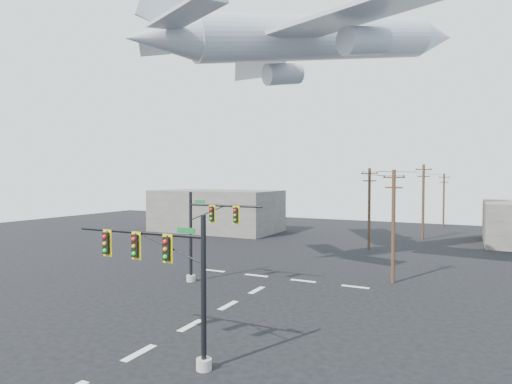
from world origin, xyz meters
The scene contains 11 objects.
ground centered at (0.00, 0.00, 0.00)m, with size 120.00×120.00×0.00m, color black.
lane_markings centered at (0.00, 5.33, 0.01)m, with size 14.00×21.20×0.01m.
signal_mast_near centered at (1.78, -4.16, 3.67)m, with size 7.23×0.71×6.42m.
signal_mast_far centered at (-4.33, 8.01, 3.67)m, with size 6.38×0.75×6.85m.
utility_pole_a centered at (8.25, 14.39, 4.45)m, with size 1.67×0.55×8.51m.
utility_pole_b centered at (3.51, 28.83, 4.69)m, with size 1.81×0.30×8.96m.
utility_pole_c centered at (8.13, 39.31, 5.01)m, with size 1.92×0.64×9.58m.
utility_pole_d centered at (9.77, 55.58, 4.46)m, with size 1.66×0.82×8.52m.
power_lines centered at (7.03, 34.76, 8.34)m, with size 7.88×41.20×0.52m.
airliner centered at (1.72, 16.81, 19.76)m, with size 27.06×29.82×8.85m.
building_left centered at (-20.00, 35.00, 3.00)m, with size 18.00×10.00×6.00m, color slate.
Camera 1 is at (13.21, -18.70, 7.96)m, focal length 30.00 mm.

